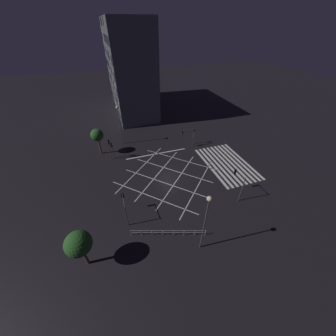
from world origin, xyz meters
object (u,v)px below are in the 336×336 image
(street_lamp_west, at_px, (119,116))
(traffic_light_ne_main, at_px, (112,147))
(traffic_light_sw_main, at_px, (238,179))
(street_tree_far, at_px, (78,244))
(traffic_light_se_cross, at_px, (187,134))
(street_tree_near, at_px, (97,135))
(traffic_light_ne_cross, at_px, (109,145))
(traffic_light_se_main, at_px, (194,133))
(traffic_light_nw_main, at_px, (124,203))
(street_lamp_east, at_px, (206,214))

(street_lamp_west, bearing_deg, traffic_light_ne_main, 153.61)
(street_lamp_west, bearing_deg, traffic_light_sw_main, -146.43)
(street_tree_far, bearing_deg, traffic_light_ne_main, -13.33)
(traffic_light_ne_main, bearing_deg, street_lamp_west, 153.61)
(traffic_light_se_cross, bearing_deg, street_lamp_west, -24.64)
(traffic_light_se_cross, xyz_separation_m, street_tree_near, (3.30, 17.69, 1.05))
(street_tree_far, bearing_deg, traffic_light_se_cross, -45.94)
(traffic_light_ne_cross, height_order, traffic_light_se_main, traffic_light_ne_cross)
(traffic_light_ne_cross, bearing_deg, traffic_light_nw_main, -87.51)
(traffic_light_se_cross, bearing_deg, street_tree_far, 44.06)
(traffic_light_ne_cross, distance_m, street_tree_near, 3.62)
(traffic_light_se_cross, bearing_deg, traffic_light_ne_cross, -1.37)
(traffic_light_se_cross, relative_size, traffic_light_nw_main, 1.13)
(traffic_light_se_main, xyz_separation_m, street_lamp_east, (-22.53, 9.40, 3.68))
(traffic_light_se_cross, bearing_deg, traffic_light_nw_main, 43.65)
(traffic_light_se_cross, xyz_separation_m, traffic_light_nw_main, (-14.46, 15.15, -0.36))
(traffic_light_ne_cross, bearing_deg, traffic_light_se_cross, -1.37)
(traffic_light_ne_main, xyz_separation_m, traffic_light_ne_cross, (-0.38, 0.38, 0.68))
(traffic_light_ne_main, relative_size, street_lamp_east, 0.40)
(traffic_light_ne_main, relative_size, street_tree_near, 0.64)
(traffic_light_se_cross, distance_m, street_lamp_east, 23.29)
(traffic_light_se_cross, height_order, traffic_light_ne_main, traffic_light_se_cross)
(street_tree_near, bearing_deg, traffic_light_ne_main, -138.29)
(traffic_light_ne_main, height_order, traffic_light_nw_main, traffic_light_nw_main)
(traffic_light_se_cross, xyz_separation_m, traffic_light_se_main, (0.69, -2.00, -0.48))
(traffic_light_ne_cross, bearing_deg, street_lamp_west, 62.01)
(traffic_light_sw_main, height_order, traffic_light_se_main, traffic_light_sw_main)
(traffic_light_sw_main, distance_m, traffic_light_ne_cross, 23.59)
(traffic_light_nw_main, bearing_deg, traffic_light_ne_cross, 2.49)
(traffic_light_nw_main, xyz_separation_m, traffic_light_se_main, (15.14, -17.15, -0.13))
(traffic_light_ne_main, xyz_separation_m, traffic_light_sw_main, (-16.45, -16.88, 0.84))
(street_lamp_west, relative_size, street_tree_far, 1.59)
(traffic_light_nw_main, bearing_deg, traffic_light_ne_main, 0.99)
(traffic_light_se_cross, distance_m, traffic_light_ne_main, 15.45)
(traffic_light_se_cross, relative_size, street_tree_near, 0.78)
(traffic_light_sw_main, relative_size, street_tree_far, 0.85)
(traffic_light_nw_main, xyz_separation_m, street_lamp_east, (-7.39, -7.75, 3.56))
(traffic_light_se_cross, height_order, street_tree_near, street_tree_near)
(street_tree_near, height_order, street_tree_far, street_tree_near)
(traffic_light_nw_main, distance_m, street_tree_far, 7.32)
(traffic_light_ne_cross, distance_m, street_lamp_west, 7.09)
(traffic_light_se_main, bearing_deg, traffic_light_nw_main, -48.56)
(street_lamp_west, height_order, street_tree_far, street_lamp_west)
(street_lamp_west, distance_m, street_tree_far, 26.65)
(traffic_light_se_cross, xyz_separation_m, street_lamp_west, (5.90, 12.86, 3.40))
(street_tree_near, bearing_deg, traffic_light_se_main, -97.58)
(traffic_light_ne_main, relative_size, traffic_light_sw_main, 0.77)
(traffic_light_se_main, bearing_deg, street_lamp_east, -22.64)
(traffic_light_sw_main, relative_size, traffic_light_nw_main, 1.22)
(traffic_light_se_cross, relative_size, traffic_light_se_main, 1.15)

